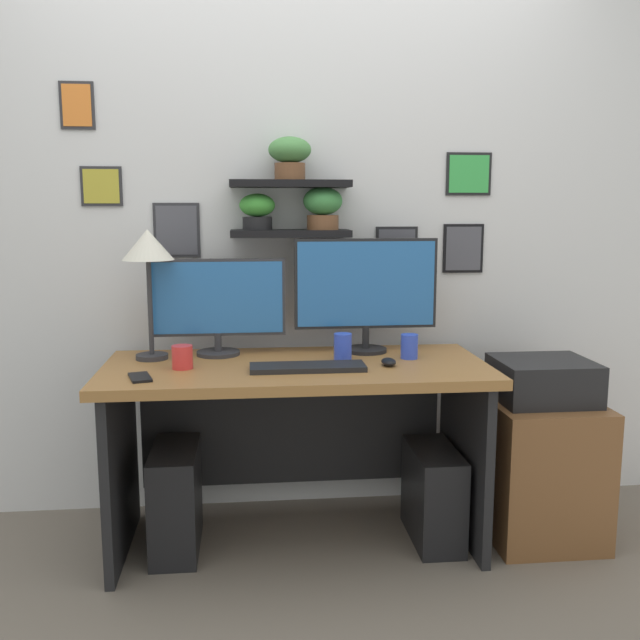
% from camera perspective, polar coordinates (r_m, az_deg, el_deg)
% --- Properties ---
extents(ground_plane, '(8.00, 8.00, 0.00)m').
position_cam_1_polar(ground_plane, '(3.03, -1.87, -17.56)').
color(ground_plane, '#70665B').
extents(back_wall_assembly, '(4.40, 0.24, 2.70)m').
position_cam_1_polar(back_wall_assembly, '(3.14, -2.55, 8.96)').
color(back_wall_assembly, silver).
rests_on(back_wall_assembly, ground).
extents(desk, '(1.51, 0.68, 0.75)m').
position_cam_1_polar(desk, '(2.88, -2.00, -7.53)').
color(desk, '#9E6B38').
rests_on(desk, ground).
extents(monitor_left, '(0.57, 0.18, 0.40)m').
position_cam_1_polar(monitor_left, '(2.95, -8.35, 1.36)').
color(monitor_left, '#2D2D33').
rests_on(monitor_left, desk).
extents(monitor_right, '(0.61, 0.18, 0.48)m').
position_cam_1_polar(monitor_right, '(2.98, 3.75, 2.51)').
color(monitor_right, black).
rests_on(monitor_right, desk).
extents(keyboard, '(0.44, 0.14, 0.02)m').
position_cam_1_polar(keyboard, '(2.68, -1.02, -3.85)').
color(keyboard, black).
rests_on(keyboard, desk).
extents(computer_mouse, '(0.06, 0.09, 0.03)m').
position_cam_1_polar(computer_mouse, '(2.76, 5.60, -3.41)').
color(computer_mouse, black).
rests_on(computer_mouse, desk).
extents(desk_lamp, '(0.21, 0.21, 0.53)m').
position_cam_1_polar(desk_lamp, '(2.89, -13.79, 5.29)').
color(desk_lamp, '#2D2D33').
rests_on(desk_lamp, desk).
extents(cell_phone, '(0.11, 0.15, 0.01)m').
position_cam_1_polar(cell_phone, '(2.63, -14.41, -4.53)').
color(cell_phone, black).
rests_on(cell_phone, desk).
extents(coffee_mug, '(0.08, 0.08, 0.09)m').
position_cam_1_polar(coffee_mug, '(2.74, -11.12, -2.97)').
color(coffee_mug, red).
rests_on(coffee_mug, desk).
extents(pen_cup, '(0.07, 0.07, 0.10)m').
position_cam_1_polar(pen_cup, '(2.89, 7.27, -2.15)').
color(pen_cup, blue).
rests_on(pen_cup, desk).
extents(water_cup, '(0.07, 0.07, 0.11)m').
position_cam_1_polar(water_cup, '(2.83, 1.86, -2.20)').
color(water_cup, blue).
rests_on(water_cup, desk).
extents(drawer_cabinet, '(0.44, 0.50, 0.58)m').
position_cam_1_polar(drawer_cabinet, '(3.13, 17.32, -11.36)').
color(drawer_cabinet, brown).
rests_on(drawer_cabinet, ground).
extents(printer, '(0.38, 0.34, 0.17)m').
position_cam_1_polar(printer, '(3.02, 17.66, -4.68)').
color(printer, black).
rests_on(printer, drawer_cabinet).
extents(computer_tower_left, '(0.18, 0.40, 0.42)m').
position_cam_1_polar(computer_tower_left, '(2.95, -11.64, -14.06)').
color(computer_tower_left, black).
rests_on(computer_tower_left, ground).
extents(computer_tower_right, '(0.18, 0.40, 0.39)m').
position_cam_1_polar(computer_tower_right, '(3.01, 9.18, -13.80)').
color(computer_tower_right, black).
rests_on(computer_tower_right, ground).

